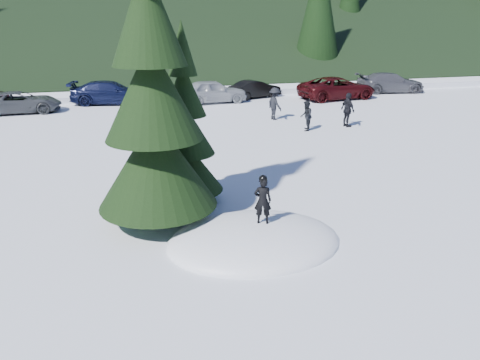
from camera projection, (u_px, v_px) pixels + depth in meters
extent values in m
plane|color=white|center=(254.00, 242.00, 11.92)|extent=(200.00, 200.00, 0.00)
ellipsoid|color=white|center=(254.00, 242.00, 11.92)|extent=(4.48, 3.52, 0.96)
cylinder|color=#302010|center=(159.00, 200.00, 12.79)|extent=(0.38, 0.38, 1.40)
cone|color=black|center=(156.00, 162.00, 12.42)|extent=(3.20, 3.20, 2.46)
cone|color=black|center=(152.00, 91.00, 11.81)|extent=(2.54, 2.54, 2.46)
cone|color=black|center=(147.00, 13.00, 11.19)|extent=(1.88, 1.88, 2.46)
cylinder|color=#302010|center=(187.00, 186.00, 14.37)|extent=(0.26, 0.26, 1.00)
cone|color=black|center=(186.00, 166.00, 14.15)|extent=(2.20, 2.20, 1.52)
cone|color=black|center=(185.00, 129.00, 13.77)|extent=(1.75, 1.75, 1.52)
cone|color=black|center=(183.00, 89.00, 13.39)|extent=(1.29, 1.29, 1.52)
cone|color=black|center=(182.00, 48.00, 13.01)|extent=(0.84, 0.84, 1.52)
imported|color=black|center=(263.00, 201.00, 11.69)|extent=(0.51, 0.42, 1.21)
imported|color=black|center=(306.00, 116.00, 23.27)|extent=(0.83, 0.91, 1.50)
imported|color=black|center=(348.00, 110.00, 24.05)|extent=(0.58, 1.08, 1.76)
imported|color=black|center=(275.00, 104.00, 25.73)|extent=(0.90, 1.26, 1.76)
imported|color=#43474A|center=(20.00, 102.00, 27.60)|extent=(4.66, 2.31, 1.27)
imported|color=black|center=(111.00, 93.00, 30.39)|extent=(5.39, 2.98, 1.48)
imported|color=#9B9FA3|center=(213.00, 91.00, 30.76)|extent=(4.61, 2.15, 1.53)
imported|color=black|center=(255.00, 89.00, 32.72)|extent=(3.94, 2.41, 1.23)
imported|color=#34090C|center=(337.00, 88.00, 32.25)|extent=(5.71, 3.19, 1.51)
imported|color=#4A4B52|center=(390.00, 83.00, 35.02)|extent=(5.26, 2.67, 1.46)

